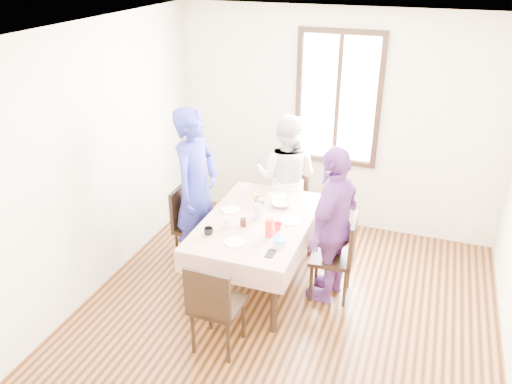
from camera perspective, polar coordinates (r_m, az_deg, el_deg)
ground at (r=5.09m, az=2.55°, el=-14.78°), size 4.50×4.50×0.00m
back_wall at (r=6.37m, az=8.93°, el=7.56°), size 4.00×0.00×4.00m
window_frame at (r=6.26m, az=9.08°, el=10.11°), size 1.02×0.06×1.62m
window_pane at (r=6.27m, az=9.10°, el=10.13°), size 0.90×0.02×1.50m
dining_table at (r=5.47m, az=0.18°, el=-6.65°), size 0.94×1.51×0.75m
tablecloth at (r=5.27m, az=0.18°, el=-3.15°), size 1.06×1.63×0.01m
chair_left at (r=5.80m, az=-6.63°, el=-3.84°), size 0.43×0.43×0.91m
chair_right at (r=5.30m, az=8.39°, el=-7.11°), size 0.45×0.45×0.91m
chair_far at (r=6.29m, az=3.36°, el=-1.23°), size 0.45×0.45×0.91m
chair_near at (r=4.63m, az=-4.25°, el=-12.29°), size 0.43×0.43×0.91m
person_left at (r=5.58m, az=-6.67°, el=0.24°), size 0.51×0.71×1.83m
person_far at (r=6.13m, az=3.39°, el=1.52°), size 0.78×0.61×1.59m
person_right at (r=5.11m, az=8.42°, el=-3.61°), size 0.60×1.03×1.65m
mug_black at (r=5.01m, az=-5.27°, el=-4.34°), size 0.12×0.12×0.07m
mug_flag at (r=5.07m, az=2.42°, el=-3.84°), size 0.11×0.11×0.08m
mug_green at (r=5.54m, az=0.39°, el=-1.05°), size 0.15×0.15×0.09m
serving_bowl at (r=5.54m, az=2.87°, el=-1.31°), size 0.27×0.27×0.05m
juice_carton at (r=4.93m, az=1.46°, el=-4.02°), size 0.06×0.06×0.19m
butter_tub at (r=4.84m, az=2.63°, el=-5.62°), size 0.10×0.10×0.05m
jam_jar at (r=5.14m, az=-1.43°, el=-3.38°), size 0.06×0.06×0.08m
drinking_glass at (r=5.13m, az=-3.14°, el=-3.35°), size 0.07×0.07×0.10m
smartphone at (r=4.71m, az=1.63°, el=-6.83°), size 0.07×0.15×0.01m
flower_vase at (r=5.27m, az=0.22°, el=-2.10°), size 0.08×0.08×0.16m
plate_left at (r=5.46m, az=-2.79°, el=-1.96°), size 0.20×0.20×0.01m
plate_right at (r=5.25m, az=3.81°, el=-3.21°), size 0.20×0.20×0.01m
plate_far at (r=5.77m, az=2.38°, el=-0.35°), size 0.20×0.20×0.01m
plate_near at (r=4.88m, az=-2.36°, el=-5.57°), size 0.20×0.20×0.01m
butter_lid at (r=4.82m, az=2.63°, el=-5.29°), size 0.12×0.12×0.01m
flower_bunch at (r=5.22m, az=0.22°, el=-0.86°), size 0.09×0.09×0.10m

